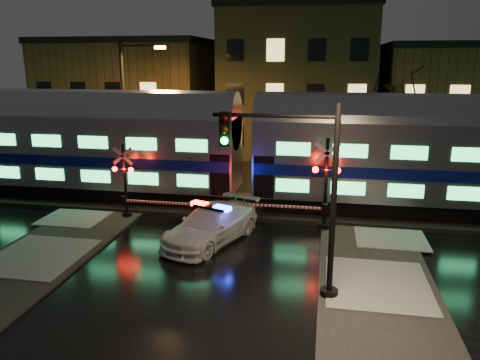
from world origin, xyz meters
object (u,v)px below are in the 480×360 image
(streetlight, at_px, (128,104))
(traffic_light, at_px, (301,198))
(police_car, at_px, (211,225))
(crossing_signal_right, at_px, (318,193))
(crossing_signal_left, at_px, (132,189))

(streetlight, bearing_deg, traffic_light, -48.89)
(police_car, xyz_separation_m, traffic_light, (4.02, -4.17, 2.64))
(crossing_signal_right, distance_m, traffic_light, 6.65)
(crossing_signal_left, xyz_separation_m, traffic_light, (8.57, -6.42, 1.88))
(crossing_signal_left, height_order, streetlight, streetlight)
(police_car, height_order, traffic_light, traffic_light)
(crossing_signal_left, distance_m, streetlight, 8.09)
(police_car, relative_size, crossing_signal_right, 0.95)
(police_car, height_order, crossing_signal_right, crossing_signal_right)
(police_car, height_order, streetlight, streetlight)
(police_car, xyz_separation_m, streetlight, (-7.43, 8.95, 4.25))
(crossing_signal_right, distance_m, crossing_signal_left, 9.00)
(traffic_light, xyz_separation_m, streetlight, (-11.45, 13.12, 1.62))
(police_car, relative_size, crossing_signal_left, 1.09)
(police_car, bearing_deg, traffic_light, -25.27)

